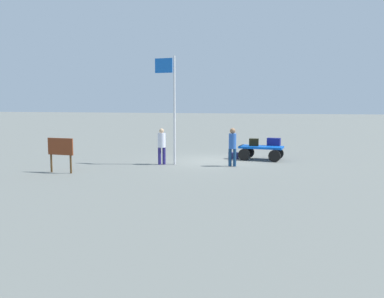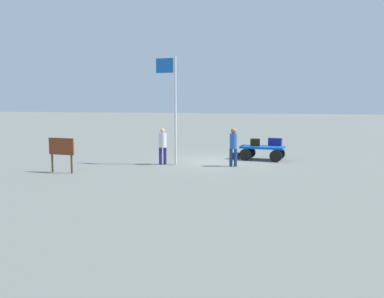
% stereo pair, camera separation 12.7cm
% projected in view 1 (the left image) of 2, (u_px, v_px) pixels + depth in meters
% --- Properties ---
extents(ground_plane, '(120.00, 120.00, 0.00)m').
position_uv_depth(ground_plane, '(216.00, 161.00, 20.51)').
color(ground_plane, slate).
extents(luggage_cart, '(2.16, 1.39, 0.66)m').
position_uv_depth(luggage_cart, '(261.00, 150.00, 20.82)').
color(luggage_cart, '#0A4AB8').
rests_on(luggage_cart, ground).
extents(suitcase_olive, '(0.67, 0.43, 0.36)m').
position_uv_depth(suitcase_olive, '(274.00, 142.00, 21.09)').
color(suitcase_olive, navy).
rests_on(suitcase_olive, luggage_cart).
extents(suitcase_grey, '(0.45, 0.33, 0.35)m').
position_uv_depth(suitcase_grey, '(254.00, 142.00, 20.90)').
color(suitcase_grey, black).
rests_on(suitcase_grey, luggage_cart).
extents(suitcase_navy, '(0.52, 0.42, 0.30)m').
position_uv_depth(suitcase_navy, '(233.00, 156.00, 21.23)').
color(suitcase_navy, navy).
rests_on(suitcase_navy, ground).
extents(worker_lead, '(0.34, 0.33, 1.67)m').
position_uv_depth(worker_lead, '(232.00, 144.00, 18.82)').
color(worker_lead, navy).
rests_on(worker_lead, ground).
extents(worker_trailing, '(0.44, 0.44, 1.61)m').
position_uv_depth(worker_trailing, '(162.00, 144.00, 19.34)').
color(worker_trailing, navy).
rests_on(worker_trailing, ground).
extents(flagpole, '(0.94, 0.22, 4.78)m').
position_uv_depth(flagpole, '(172.00, 99.00, 19.16)').
color(flagpole, silver).
rests_on(flagpole, ground).
extents(signboard, '(1.12, 0.20, 1.38)m').
position_uv_depth(signboard, '(61.00, 149.00, 17.21)').
color(signboard, '#4C3319').
rests_on(signboard, ground).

